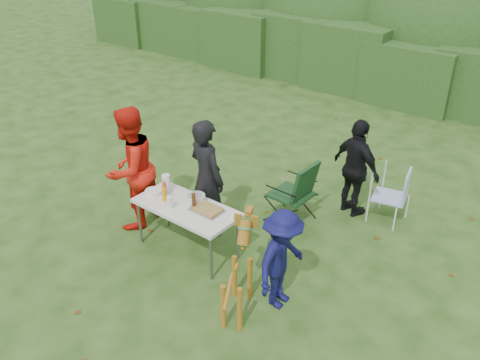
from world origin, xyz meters
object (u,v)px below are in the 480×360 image
Objects in this scene: paper_towel_roll at (166,183)px; person_red_jacket at (130,169)px; lawn_chair at (390,195)px; folding_table at (186,209)px; beer_bottle at (194,201)px; person_black_puffy at (356,168)px; child at (282,260)px; ketchup_bottle at (165,190)px; person_cook at (207,178)px; camping_chair at (291,191)px; mustard_bottle at (164,194)px; dog at (237,278)px.

person_red_jacket is at bearing -169.83° from paper_towel_roll.
lawn_chair is 3.41m from paper_towel_roll.
beer_bottle is (0.14, 0.01, 0.17)m from folding_table.
person_black_puffy is 2.46m from child.
child is at bearing -2.32° from ketchup_bottle.
person_cook reaches higher than camping_chair.
camping_chair is 1.18× the size of lawn_chair.
folding_table is at bearing 40.50° from lawn_chair.
mustard_bottle is (-0.23, -0.63, -0.06)m from person_cook.
mustard_bottle is at bearing -169.13° from beer_bottle.
person_red_jacket is 7.28× the size of paper_towel_roll.
person_cook is 1.72× the size of camping_chair.
lawn_chair is 4.44× the size of mustard_bottle.
person_red_jacket reaches higher than mustard_bottle.
person_black_puffy is 1.20× the size of child.
person_cook is 0.67m from mustard_bottle.
paper_towel_roll is (-0.10, 0.14, 0.02)m from ketchup_bottle.
paper_towel_roll reaches higher than lawn_chair.
person_black_puffy is 1.07m from camping_chair.
dog is 1.97m from paper_towel_roll.
beer_bottle reaches higher than ketchup_bottle.
dog is (1.32, -0.54, -0.16)m from folding_table.
person_red_jacket reaches higher than child.
person_red_jacket is 0.81m from mustard_bottle.
person_cook reaches higher than mustard_bottle.
folding_table is 7.50× the size of mustard_bottle.
ketchup_bottle is at bearing 47.28° from dog.
person_black_puffy reaches higher than mustard_bottle.
folding_table is 0.83× the size of person_cook.
lawn_chair is (2.00, 1.97, -0.46)m from person_cook.
folding_table is at bearing 42.25° from dog.
paper_towel_roll is (-2.39, -2.39, 0.43)m from lawn_chair.
beer_bottle is at bearing 80.78° from person_red_jacket.
paper_towel_roll is (-0.17, 0.21, 0.03)m from mustard_bottle.
child reaches higher than ketchup_bottle.
child is 5.11× the size of paper_towel_roll.
dog is (-0.04, -2.90, -0.27)m from person_black_puffy.
person_cook is 1.88m from child.
beer_bottle is at bearing -10.33° from paper_towel_roll.
folding_table is 1.65m from child.
child is 6.65× the size of mustard_bottle.
lawn_chair is (0.53, 0.16, -0.35)m from person_black_puffy.
dog is 1.24× the size of lawn_chair.
person_cook is 6.94× the size of paper_towel_roll.
person_red_jacket is at bearing 178.21° from ketchup_bottle.
mustard_bottle is at bearing -51.33° from paper_towel_roll.
folding_table is 0.38m from mustard_bottle.
child is 1.90m from camping_chair.
mustard_bottle is at bearing 75.57° from person_black_puffy.
camping_chair is (-0.66, -0.80, -0.27)m from person_black_puffy.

